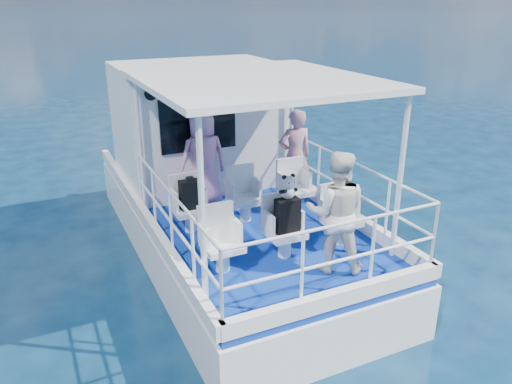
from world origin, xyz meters
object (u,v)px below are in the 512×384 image
passenger_port_fwd (203,159)px  panda (288,186)px  passenger_stbd_aft (336,212)px  backpack_center (287,216)px

passenger_port_fwd → panda: passenger_port_fwd is taller
passenger_stbd_aft → panda: (-0.39, 0.54, 0.22)m
passenger_port_fwd → panda: 2.22m
passenger_stbd_aft → backpack_center: 0.68m
passenger_stbd_aft → backpack_center: (-0.41, 0.52, -0.18)m
passenger_stbd_aft → panda: bearing=-23.8°
passenger_port_fwd → passenger_stbd_aft: size_ratio=1.04×
panda → passenger_port_fwd: bearing=100.2°
passenger_port_fwd → backpack_center: 2.24m
passenger_stbd_aft → passenger_port_fwd: bearing=-43.5°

